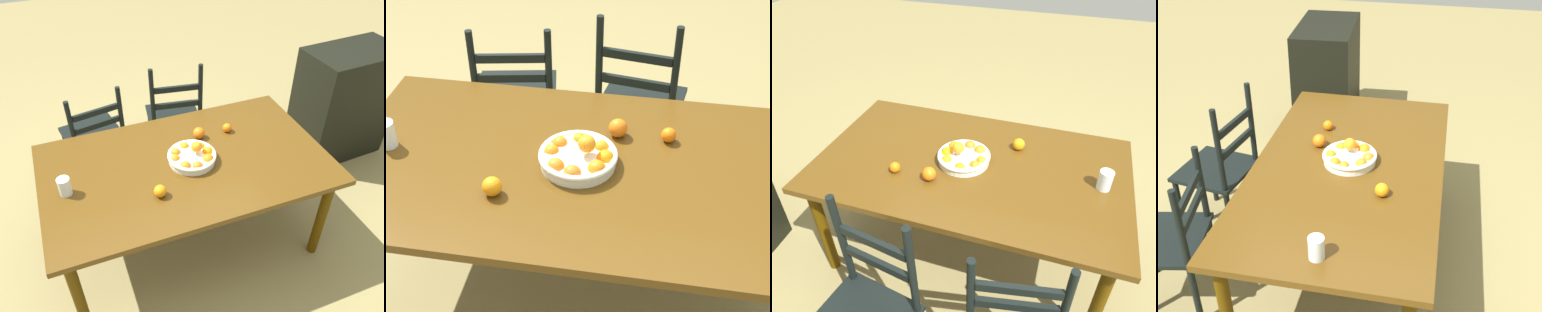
{
  "view_description": "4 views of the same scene",
  "coord_description": "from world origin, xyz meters",
  "views": [
    {
      "loc": [
        -0.64,
        -1.75,
        2.33
      ],
      "look_at": [
        0.04,
        -0.0,
        0.77
      ],
      "focal_mm": 36.72,
      "sensor_mm": 36.0,
      "label": 1
    },
    {
      "loc": [
        0.32,
        -1.66,
        2.11
      ],
      "look_at": [
        0.04,
        -0.0,
        0.77
      ],
      "focal_mm": 52.41,
      "sensor_mm": 36.0,
      "label": 2
    },
    {
      "loc": [
        -0.47,
        1.58,
        2.02
      ],
      "look_at": [
        0.04,
        -0.0,
        0.77
      ],
      "focal_mm": 33.81,
      "sensor_mm": 36.0,
      "label": 3
    },
    {
      "loc": [
        -2.27,
        -0.46,
        2.26
      ],
      "look_at": [
        0.04,
        -0.0,
        0.77
      ],
      "focal_mm": 46.75,
      "sensor_mm": 36.0,
      "label": 4
    }
  ],
  "objects": [
    {
      "name": "fruit_bowl",
      "position": [
        0.05,
        -0.0,
        0.77
      ],
      "size": [
        0.31,
        0.31,
        0.13
      ],
      "color": "white",
      "rests_on": "dining_table"
    },
    {
      "name": "chair_near_window",
      "position": [
        0.23,
        0.89,
        0.45
      ],
      "size": [
        0.5,
        0.5,
        0.99
      ],
      "rotation": [
        0.0,
        0.0,
        2.99
      ],
      "color": "black",
      "rests_on": "ground"
    },
    {
      "name": "ground_plane",
      "position": [
        0.0,
        0.0,
        0.0
      ],
      "size": [
        12.0,
        12.0,
        0.0
      ],
      "primitive_type": "plane",
      "color": "olive"
    },
    {
      "name": "drinking_glass",
      "position": [
        -0.73,
        -0.01,
        0.79
      ],
      "size": [
        0.07,
        0.07,
        0.11
      ],
      "primitive_type": "cylinder",
      "color": "silver",
      "rests_on": "dining_table"
    },
    {
      "name": "cabinet",
      "position": [
        1.66,
        0.52,
        0.49
      ],
      "size": [
        0.81,
        0.51,
        0.98
      ],
      "primitive_type": "cube",
      "rotation": [
        0.0,
        0.0,
        0.06
      ],
      "color": "black",
      "rests_on": "ground"
    },
    {
      "name": "orange_loose_0",
      "position": [
        -0.24,
        -0.22,
        0.77
      ],
      "size": [
        0.07,
        0.07,
        0.07
      ],
      "primitive_type": "sphere",
      "color": "orange",
      "rests_on": "dining_table"
    },
    {
      "name": "orange_loose_1",
      "position": [
        0.38,
        0.21,
        0.76
      ],
      "size": [
        0.06,
        0.06,
        0.06
      ],
      "primitive_type": "sphere",
      "color": "orange",
      "rests_on": "dining_table"
    },
    {
      "name": "chair_by_cabinet",
      "position": [
        -0.45,
        0.89,
        0.43
      ],
      "size": [
        0.51,
        0.51,
        0.9
      ],
      "rotation": [
        0.0,
        0.0,
        3.33
      ],
      "color": "black",
      "rests_on": "ground"
    },
    {
      "name": "dining_table",
      "position": [
        0.0,
        0.0,
        0.66
      ],
      "size": [
        1.78,
        1.04,
        0.73
      ],
      "color": "#523510",
      "rests_on": "ground"
    },
    {
      "name": "orange_loose_2",
      "position": [
        0.17,
        0.21,
        0.77
      ],
      "size": [
        0.08,
        0.08,
        0.08
      ],
      "primitive_type": "sphere",
      "color": "orange",
      "rests_on": "dining_table"
    }
  ]
}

